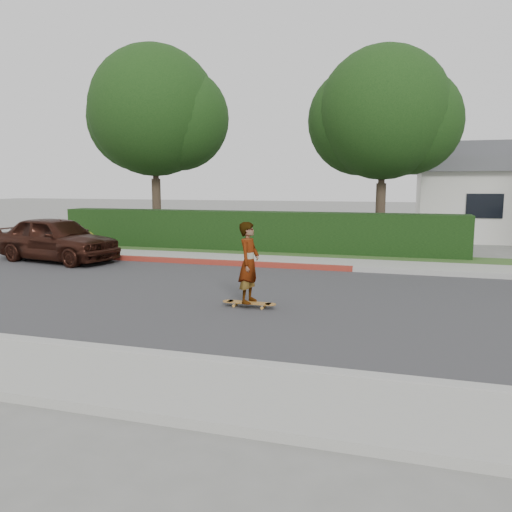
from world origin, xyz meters
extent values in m
plane|color=slate|center=(0.00, 0.00, 0.00)|extent=(120.00, 120.00, 0.00)
cube|color=#2D2D30|center=(0.00, 0.00, 0.01)|extent=(60.00, 8.00, 0.01)
cube|color=#9E9E99|center=(0.00, -4.10, 0.07)|extent=(60.00, 0.20, 0.15)
cube|color=gray|center=(0.00, -5.00, 0.06)|extent=(60.00, 1.60, 0.12)
cube|color=#9E9E99|center=(0.00, 4.10, 0.07)|extent=(60.00, 0.20, 0.15)
cube|color=maroon|center=(-5.00, 4.10, 0.08)|extent=(12.00, 0.21, 0.15)
cube|color=gray|center=(0.00, 5.00, 0.06)|extent=(60.00, 1.60, 0.12)
cube|color=#2D4C1E|center=(0.00, 6.60, 0.05)|extent=(60.00, 1.60, 0.10)
cube|color=black|center=(-3.00, 7.20, 0.75)|extent=(15.00, 1.00, 1.50)
sphere|color=#2D4C19|center=(-10.20, 6.80, 0.35)|extent=(0.90, 0.90, 0.90)
sphere|color=#2D4C19|center=(-9.60, 6.60, 0.30)|extent=(0.70, 0.70, 0.70)
cylinder|color=#33261C|center=(-7.50, 8.50, 1.35)|extent=(0.36, 0.36, 2.70)
cylinder|color=#33261C|center=(-7.50, 8.50, 3.38)|extent=(0.24, 0.24, 2.25)
sphere|color=black|center=(-7.50, 8.50, 5.40)|extent=(5.20, 5.20, 5.20)
sphere|color=black|center=(-8.30, 8.90, 5.20)|extent=(4.42, 4.42, 4.42)
sphere|color=black|center=(-6.60, 8.80, 5.10)|extent=(4.16, 4.16, 4.16)
cylinder|color=#33261C|center=(1.50, 9.00, 1.26)|extent=(0.36, 0.36, 2.52)
cylinder|color=#33261C|center=(1.50, 9.00, 3.15)|extent=(0.24, 0.24, 2.10)
sphere|color=black|center=(1.50, 9.00, 5.04)|extent=(4.80, 4.80, 4.80)
sphere|color=black|center=(0.70, 9.40, 4.84)|extent=(4.08, 4.08, 4.08)
sphere|color=black|center=(2.40, 9.30, 4.74)|extent=(3.84, 3.84, 3.84)
cube|color=black|center=(5.50, 11.98, 1.60)|extent=(1.40, 0.06, 1.00)
cylinder|color=#C58836|center=(-0.92, -0.84, 0.04)|extent=(0.06, 0.04, 0.06)
cylinder|color=#C58836|center=(-0.92, -0.67, 0.04)|extent=(0.06, 0.04, 0.06)
cylinder|color=#C58836|center=(-0.32, -0.85, 0.04)|extent=(0.06, 0.04, 0.06)
cylinder|color=#C58836|center=(-0.32, -0.68, 0.04)|extent=(0.06, 0.04, 0.06)
cube|color=silver|center=(-0.92, -0.75, 0.08)|extent=(0.05, 0.18, 0.03)
cube|color=silver|center=(-0.32, -0.76, 0.08)|extent=(0.05, 0.18, 0.03)
cube|color=brown|center=(-0.62, -0.76, 0.11)|extent=(0.91, 0.23, 0.02)
cylinder|color=brown|center=(-1.07, -0.75, 0.11)|extent=(0.22, 0.22, 0.02)
cylinder|color=brown|center=(-0.17, -0.76, 0.11)|extent=(0.22, 0.22, 0.02)
imported|color=white|center=(-0.62, -0.76, 0.94)|extent=(0.44, 0.63, 1.64)
imported|color=black|center=(-8.42, 3.34, 0.74)|extent=(4.57, 2.49, 1.47)
camera|label=1|loc=(2.32, -10.23, 2.52)|focal=35.00mm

